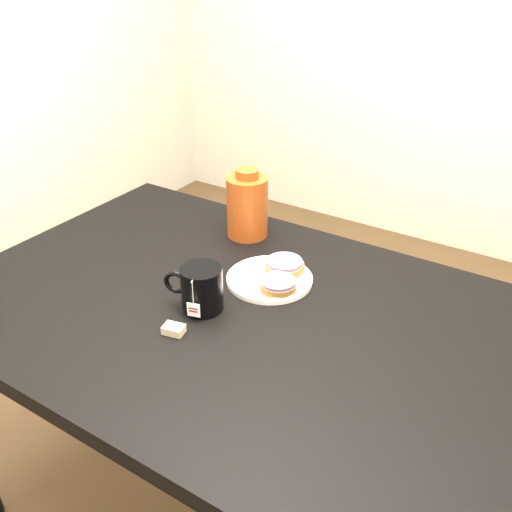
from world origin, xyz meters
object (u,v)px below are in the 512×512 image
(table, at_px, (243,338))
(bagel_front, at_px, (278,285))
(mug, at_px, (201,288))
(bagel_back, at_px, (284,265))
(teabag_pouch, at_px, (174,329))
(plate, at_px, (270,278))
(bagel_package, at_px, (247,206))

(table, bearing_deg, bagel_front, 71.32)
(table, bearing_deg, mug, -150.75)
(bagel_back, relative_size, teabag_pouch, 2.98)
(table, relative_size, teabag_pouch, 31.11)
(teabag_pouch, bearing_deg, mug, 93.31)
(plate, bearing_deg, teabag_pouch, -102.39)
(mug, xyz_separation_m, bagel_package, (-0.12, 0.36, 0.04))
(mug, relative_size, teabag_pouch, 3.33)
(mug, bearing_deg, table, 13.11)
(plate, distance_m, teabag_pouch, 0.30)
(mug, height_order, bagel_package, bagel_package)
(bagel_front, relative_size, bagel_package, 0.54)
(bagel_front, bearing_deg, teabag_pouch, -113.38)
(plate, relative_size, bagel_front, 2.02)
(bagel_package, bearing_deg, bagel_front, -43.17)
(bagel_back, relative_size, bagel_package, 0.68)
(plate, xyz_separation_m, teabag_pouch, (-0.06, -0.29, 0.00))
(mug, distance_m, teabag_pouch, 0.12)
(bagel_front, height_order, bagel_package, bagel_package)
(mug, distance_m, bagel_package, 0.38)
(bagel_front, bearing_deg, plate, 141.59)
(mug, relative_size, bagel_package, 0.76)
(table, height_order, bagel_front, bagel_front)
(bagel_back, bearing_deg, plate, -103.44)
(plate, relative_size, bagel_back, 1.58)
(bagel_back, distance_m, bagel_front, 0.09)
(bagel_back, distance_m, mug, 0.25)
(bagel_front, relative_size, teabag_pouch, 2.34)
(bagel_front, xyz_separation_m, bagel_package, (-0.23, 0.22, 0.07))
(bagel_package, bearing_deg, table, -58.18)
(table, relative_size, bagel_back, 10.43)
(mug, bearing_deg, bagel_package, 91.45)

